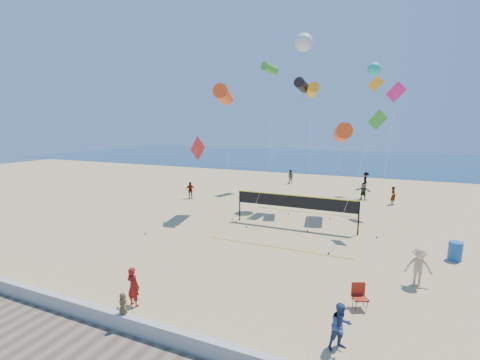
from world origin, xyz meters
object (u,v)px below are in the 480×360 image
at_px(trash_barrel, 455,251).
at_px(camp_chair, 359,294).
at_px(woman, 133,287).
at_px(volleyball_net, 295,205).

bearing_deg(trash_barrel, camp_chair, -123.23).
bearing_deg(woman, volleyball_net, -99.89).
height_order(woman, camp_chair, woman).
distance_m(camp_chair, trash_barrel, 8.36).
relative_size(trash_barrel, volleyball_net, 0.12).
distance_m(camp_chair, volleyball_net, 10.48).
relative_size(woman, camp_chair, 1.46).
bearing_deg(trash_barrel, woman, -141.33).
bearing_deg(volleyball_net, woman, -105.42).
height_order(camp_chair, trash_barrel, camp_chair).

